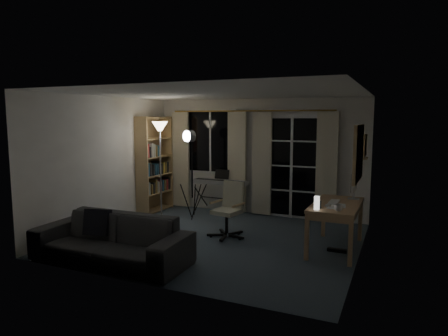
# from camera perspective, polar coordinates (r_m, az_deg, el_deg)

# --- Properties ---
(floor) EXTENTS (4.50, 4.00, 0.02)m
(floor) POSITION_cam_1_polar(r_m,az_deg,el_deg) (6.75, -1.08, -10.23)
(floor) COLOR #384551
(floor) RESTS_ON ground
(window) EXTENTS (1.20, 0.08, 1.40)m
(window) POSITION_cam_1_polar(r_m,az_deg,el_deg) (8.69, -1.87, 3.81)
(window) COLOR white
(window) RESTS_ON floor
(french_door) EXTENTS (1.32, 0.09, 2.11)m
(french_door) POSITION_cam_1_polar(r_m,az_deg,el_deg) (8.11, 9.66, 0.11)
(french_door) COLOR white
(french_door) RESTS_ON floor
(curtains) EXTENTS (3.60, 0.07, 2.13)m
(curtains) POSITION_cam_1_polar(r_m,az_deg,el_deg) (8.28, 3.55, 0.82)
(curtains) COLOR gold
(curtains) RESTS_ON floor
(bookshelf) EXTENTS (0.34, 0.95, 2.04)m
(bookshelf) POSITION_cam_1_polar(r_m,az_deg,el_deg) (8.70, -10.17, 0.18)
(bookshelf) COLOR tan
(bookshelf) RESTS_ON floor
(torchiere_lamp) EXTENTS (0.35, 0.35, 1.94)m
(torchiere_lamp) POSITION_cam_1_polar(r_m,az_deg,el_deg) (7.95, -9.12, 3.85)
(torchiere_lamp) COLOR #B2B2B7
(torchiere_lamp) RESTS_ON floor
(keyboard_piano) EXTENTS (1.19, 0.59, 0.86)m
(keyboard_piano) POSITION_cam_1_polar(r_m,az_deg,el_deg) (8.38, -0.55, -2.12)
(keyboard_piano) COLOR black
(keyboard_piano) RESTS_ON floor
(studio_light) EXTENTS (0.41, 0.42, 1.81)m
(studio_light) POSITION_cam_1_polar(r_m,az_deg,el_deg) (7.92, -4.90, 3.11)
(studio_light) COLOR black
(studio_light) RESTS_ON floor
(office_chair) EXTENTS (0.65, 0.64, 0.94)m
(office_chair) POSITION_cam_1_polar(r_m,az_deg,el_deg) (6.81, 0.92, -5.17)
(office_chair) COLOR black
(office_chair) RESTS_ON floor
(desk) EXTENTS (0.68, 1.35, 0.72)m
(desk) POSITION_cam_1_polar(r_m,az_deg,el_deg) (6.32, 15.73, -5.69)
(desk) COLOR tan
(desk) RESTS_ON floor
(monitor) EXTENTS (0.17, 0.52, 0.45)m
(monitor) POSITION_cam_1_polar(r_m,az_deg,el_deg) (6.66, 18.07, -1.95)
(monitor) COLOR silver
(monitor) RESTS_ON desk
(desk_clutter) EXTENTS (0.43, 0.82, 0.91)m
(desk_clutter) POSITION_cam_1_polar(r_m,az_deg,el_deg) (6.12, 14.83, -6.70)
(desk_clutter) COLOR white
(desk_clutter) RESTS_ON desk
(mug) EXTENTS (0.12, 0.09, 0.12)m
(mug) POSITION_cam_1_polar(r_m,az_deg,el_deg) (5.79, 16.04, -5.37)
(mug) COLOR silver
(mug) RESTS_ON desk
(wall_mirror) EXTENTS (0.04, 0.94, 0.74)m
(wall_mirror) POSITION_cam_1_polar(r_m,az_deg,el_deg) (5.52, 18.62, 2.04)
(wall_mirror) COLOR tan
(wall_mirror) RESTS_ON floor
(framed_print) EXTENTS (0.03, 0.42, 0.32)m
(framed_print) POSITION_cam_1_polar(r_m,az_deg,el_deg) (6.41, 19.47, 3.12)
(framed_print) COLOR tan
(framed_print) RESTS_ON floor
(wall_shelf) EXTENTS (0.16, 0.30, 0.18)m
(wall_shelf) POSITION_cam_1_polar(r_m,az_deg,el_deg) (6.93, 19.17, 1.81)
(wall_shelf) COLOR tan
(wall_shelf) RESTS_ON floor
(sofa) EXTENTS (2.24, 0.70, 0.87)m
(sofa) POSITION_cam_1_polar(r_m,az_deg,el_deg) (5.83, -15.90, -8.74)
(sofa) COLOR #272729
(sofa) RESTS_ON floor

